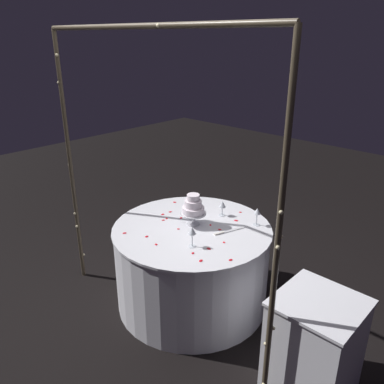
% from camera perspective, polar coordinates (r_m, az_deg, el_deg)
% --- Properties ---
extents(ground_plane, '(12.00, 12.00, 0.00)m').
position_cam_1_polar(ground_plane, '(3.71, 0.00, -15.52)').
color(ground_plane, black).
extents(decorative_arch, '(2.21, 0.06, 2.33)m').
position_cam_1_polar(decorative_arch, '(2.73, -6.68, 6.16)').
color(decorative_arch, '#473D2D').
rests_on(decorative_arch, ground).
extents(main_table, '(1.35, 1.35, 0.75)m').
position_cam_1_polar(main_table, '(3.49, 0.00, -10.64)').
color(main_table, white).
rests_on(main_table, ground).
extents(side_table, '(0.52, 0.52, 0.71)m').
position_cam_1_polar(side_table, '(2.87, 17.40, -20.69)').
color(side_table, white).
rests_on(side_table, ground).
extents(tiered_cake, '(0.22, 0.22, 0.28)m').
position_cam_1_polar(tiered_cake, '(3.29, 0.18, -2.25)').
color(tiered_cake, silver).
rests_on(tiered_cake, main_table).
extents(wine_glass_0, '(0.06, 0.06, 0.16)m').
position_cam_1_polar(wine_glass_0, '(3.34, 9.51, -2.94)').
color(wine_glass_0, silver).
rests_on(wine_glass_0, main_table).
extents(wine_glass_1, '(0.06, 0.06, 0.17)m').
position_cam_1_polar(wine_glass_1, '(2.96, 0.01, -5.84)').
color(wine_glass_1, silver).
rests_on(wine_glass_1, main_table).
extents(wine_glass_2, '(0.06, 0.06, 0.14)m').
position_cam_1_polar(wine_glass_2, '(3.48, 4.45, -1.89)').
color(wine_glass_2, silver).
rests_on(wine_glass_2, main_table).
extents(cake_knife, '(0.12, 0.29, 0.01)m').
position_cam_1_polar(cake_knife, '(3.24, 5.25, -5.74)').
color(cake_knife, silver).
rests_on(cake_knife, main_table).
extents(rose_petal_0, '(0.03, 0.03, 0.00)m').
position_cam_1_polar(rose_petal_0, '(3.06, -5.23, -7.66)').
color(rose_petal_0, red).
rests_on(rose_petal_0, main_table).
extents(rose_petal_1, '(0.03, 0.04, 0.00)m').
position_cam_1_polar(rose_petal_1, '(3.54, -4.35, -3.30)').
color(rose_petal_1, red).
rests_on(rose_petal_1, main_table).
extents(rose_petal_2, '(0.03, 0.04, 0.00)m').
position_cam_1_polar(rose_petal_2, '(2.87, 5.67, -9.86)').
color(rose_petal_2, red).
rests_on(rose_petal_2, main_table).
extents(rose_petal_3, '(0.03, 0.04, 0.00)m').
position_cam_1_polar(rose_petal_3, '(3.18, -6.65, -6.49)').
color(rose_petal_3, red).
rests_on(rose_petal_3, main_table).
extents(rose_petal_4, '(0.03, 0.03, 0.00)m').
position_cam_1_polar(rose_petal_4, '(3.43, -4.24, -4.12)').
color(rose_petal_4, red).
rests_on(rose_petal_4, main_table).
extents(rose_petal_5, '(0.04, 0.04, 0.00)m').
position_cam_1_polar(rose_petal_5, '(3.23, 4.48, -5.92)').
color(rose_petal_5, red).
rests_on(rose_petal_5, main_table).
extents(rose_petal_6, '(0.03, 0.03, 0.00)m').
position_cam_1_polar(rose_petal_6, '(3.34, 2.71, -4.84)').
color(rose_petal_6, red).
rests_on(rose_petal_6, main_table).
extents(rose_petal_7, '(0.04, 0.04, 0.00)m').
position_cam_1_polar(rose_petal_7, '(3.58, -3.20, -2.92)').
color(rose_petal_7, red).
rests_on(rose_petal_7, main_table).
extents(rose_petal_8, '(0.04, 0.03, 0.00)m').
position_cam_1_polar(rose_petal_8, '(2.99, 2.46, -8.28)').
color(rose_petal_8, red).
rests_on(rose_petal_8, main_table).
extents(rose_petal_9, '(0.04, 0.04, 0.00)m').
position_cam_1_polar(rose_petal_9, '(3.44, 6.48, -4.16)').
color(rose_petal_9, red).
rests_on(rose_petal_9, main_table).
extents(rose_petal_10, '(0.04, 0.04, 0.00)m').
position_cam_1_polar(rose_petal_10, '(3.46, -1.61, -3.82)').
color(rose_petal_10, red).
rests_on(rose_petal_10, main_table).
extents(rose_petal_11, '(0.03, 0.03, 0.00)m').
position_cam_1_polar(rose_petal_11, '(3.08, 4.69, -7.35)').
color(rose_petal_11, red).
rests_on(rose_petal_11, main_table).
extents(rose_petal_12, '(0.03, 0.03, 0.00)m').
position_cam_1_polar(rose_petal_12, '(2.93, 0.13, -8.92)').
color(rose_petal_12, red).
rests_on(rose_petal_12, main_table).
extents(rose_petal_13, '(0.03, 0.04, 0.00)m').
position_cam_1_polar(rose_petal_13, '(2.84, 1.31, -10.02)').
color(rose_petal_13, red).
rests_on(rose_petal_13, main_table).
extents(rose_petal_14, '(0.03, 0.03, 0.00)m').
position_cam_1_polar(rose_petal_14, '(3.27, -2.00, -5.42)').
color(rose_petal_14, red).
rests_on(rose_petal_14, main_table).
extents(rose_petal_15, '(0.03, 0.03, 0.00)m').
position_cam_1_polar(rose_petal_15, '(3.27, 4.08, -5.50)').
color(rose_petal_15, red).
rests_on(rose_petal_15, main_table).
extents(rose_petal_16, '(0.04, 0.03, 0.00)m').
position_cam_1_polar(rose_petal_16, '(3.78, -2.56, -1.50)').
color(rose_petal_16, red).
rests_on(rose_petal_16, main_table).
extents(rose_petal_17, '(0.04, 0.04, 0.00)m').
position_cam_1_polar(rose_petal_17, '(3.26, -9.84, -5.93)').
color(rose_petal_17, red).
rests_on(rose_petal_17, main_table).
extents(rose_petal_18, '(0.03, 0.03, 0.00)m').
position_cam_1_polar(rose_petal_18, '(3.46, -3.73, -3.88)').
color(rose_petal_18, red).
rests_on(rose_petal_18, main_table).
extents(rose_petal_19, '(0.03, 0.03, 0.00)m').
position_cam_1_polar(rose_petal_19, '(3.60, 7.08, -2.95)').
color(rose_petal_19, red).
rests_on(rose_petal_19, main_table).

